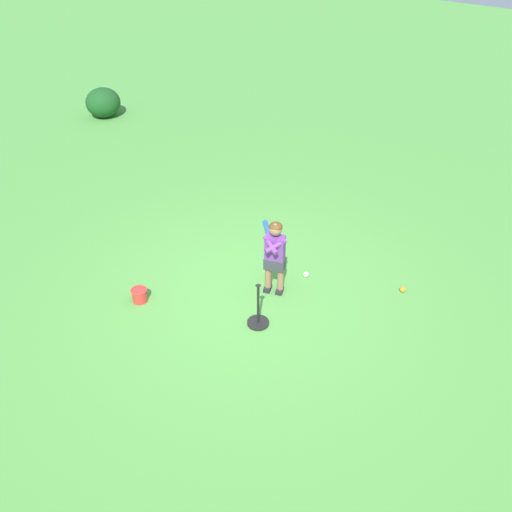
{
  "coord_description": "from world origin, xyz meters",
  "views": [
    {
      "loc": [
        -4.57,
        -3.3,
        4.77
      ],
      "look_at": [
        0.28,
        0.12,
        0.45
      ],
      "focal_mm": 38.41,
      "sensor_mm": 36.0,
      "label": 1
    }
  ],
  "objects_px": {
    "child_batter": "(274,251)",
    "batting_tee": "(258,317)",
    "play_ball_far_right": "(306,274)",
    "toy_bucket": "(140,295)",
    "play_ball_midfield": "(403,289)"
  },
  "relations": [
    {
      "from": "child_batter",
      "to": "batting_tee",
      "type": "relative_size",
      "value": 1.74
    },
    {
      "from": "play_ball_far_right",
      "to": "toy_bucket",
      "type": "height_order",
      "value": "toy_bucket"
    },
    {
      "from": "child_batter",
      "to": "play_ball_far_right",
      "type": "height_order",
      "value": "child_batter"
    },
    {
      "from": "child_batter",
      "to": "batting_tee",
      "type": "height_order",
      "value": "child_batter"
    },
    {
      "from": "child_batter",
      "to": "batting_tee",
      "type": "bearing_deg",
      "value": -162.33
    },
    {
      "from": "batting_tee",
      "to": "toy_bucket",
      "type": "bearing_deg",
      "value": 109.31
    },
    {
      "from": "batting_tee",
      "to": "toy_bucket",
      "type": "relative_size",
      "value": 2.87
    },
    {
      "from": "play_ball_midfield",
      "to": "toy_bucket",
      "type": "bearing_deg",
      "value": 128.24
    },
    {
      "from": "child_batter",
      "to": "play_ball_midfield",
      "type": "bearing_deg",
      "value": -55.94
    },
    {
      "from": "play_ball_far_right",
      "to": "batting_tee",
      "type": "relative_size",
      "value": 0.13
    },
    {
      "from": "play_ball_far_right",
      "to": "child_batter",
      "type": "bearing_deg",
      "value": 157.63
    },
    {
      "from": "child_batter",
      "to": "toy_bucket",
      "type": "xyz_separation_m",
      "value": [
        -1.21,
        1.33,
        -0.55
      ]
    },
    {
      "from": "child_batter",
      "to": "play_ball_midfield",
      "type": "xyz_separation_m",
      "value": [
        0.98,
        -1.45,
        -0.61
      ]
    },
    {
      "from": "play_ball_midfield",
      "to": "toy_bucket",
      "type": "relative_size",
      "value": 0.37
    },
    {
      "from": "child_batter",
      "to": "play_ball_midfield",
      "type": "height_order",
      "value": "child_batter"
    }
  ]
}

